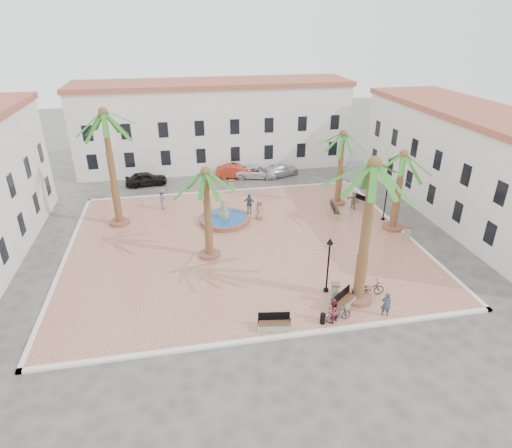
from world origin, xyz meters
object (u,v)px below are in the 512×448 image
object	(u,v)px
cyclist_b	(332,311)
car_red	(237,171)
pedestrian_north	(163,199)
car_silver	(280,170)
bollard_n	(231,186)
palm_ne	(343,142)
palm_e	(402,165)
car_black	(146,179)
bicycle_b	(339,314)
car_white	(257,172)
pedestrian_fountain_a	(259,210)
lamppost_s	(329,256)
bench_se	(344,303)
pedestrian_east	(353,201)
bollard_se	(335,293)
fountain	(224,219)
pedestrian_fountain_b	(249,204)
bench_ne	(362,201)
palm_s	(372,181)
bench_e	(335,212)
bench_s	(274,325)
lamppost_e	(387,193)
palm_sw	(206,183)
palm_nw	(105,125)
bollard_e	(407,233)
litter_bin	(323,319)
bicycle_a	(369,288)
cyclist_a	(386,304)

from	to	relation	value
cyclist_b	car_red	xyz separation A→B (m)	(-1.58, 25.39, -0.21)
pedestrian_north	car_silver	size ratio (longest dim) A/B	0.44
bollard_n	cyclist_b	distance (m)	20.99
car_red	palm_ne	bearing A→B (deg)	-126.59
palm_e	car_black	distance (m)	25.29
bicycle_b	car_white	distance (m)	25.07
cyclist_b	pedestrian_fountain_a	distance (m)	14.32
lamppost_s	pedestrian_north	size ratio (longest dim) A/B	1.94
lamppost_s	bench_se	bearing A→B (deg)	-75.19
bicycle_b	pedestrian_east	size ratio (longest dim) A/B	1.01
palm_e	car_silver	size ratio (longest dim) A/B	1.49
bollard_se	bicycle_b	world-z (taller)	bollard_se
bench_se	pedestrian_north	xyz separation A→B (m)	(-10.59, 16.85, 0.68)
lamppost_s	fountain	bearing A→B (deg)	114.06
pedestrian_fountain_b	car_black	distance (m)	13.00
bollard_n	car_red	size ratio (longest dim) A/B	0.29
bench_se	bicycle_b	bearing A→B (deg)	-162.05
bench_ne	palm_s	bearing A→B (deg)	127.36
bench_e	pedestrian_east	size ratio (longest dim) A/B	1.29
bollard_se	cyclist_b	distance (m)	1.88
bench_s	lamppost_e	xyz separation A→B (m)	(12.38, 12.10, 2.14)
palm_sw	cyclist_b	bearing A→B (deg)	-55.43
bollard_n	bench_ne	bearing A→B (deg)	-23.55
palm_ne	lamppost_s	world-z (taller)	palm_ne
car_black	pedestrian_east	bearing A→B (deg)	-124.77
palm_sw	palm_s	distance (m)	11.18
cyclist_b	palm_ne	bearing A→B (deg)	-145.64
bicycle_b	palm_nw	bearing A→B (deg)	30.79
lamppost_e	bollard_e	xyz separation A→B (m)	(0.00, -3.93, -1.77)
bollard_e	car_silver	world-z (taller)	bollard_e
bicycle_b	car_black	size ratio (longest dim) A/B	0.38
bench_se	litter_bin	bearing A→B (deg)	176.23
fountain	cyclist_b	size ratio (longest dim) A/B	2.70
palm_sw	litter_bin	world-z (taller)	palm_sw
palm_s	palm_e	size ratio (longest dim) A/B	1.37
palm_ne	bicycle_a	distance (m)	15.51
bollard_se	bench_ne	bearing A→B (deg)	60.65
palm_ne	pedestrian_north	xyz separation A→B (m)	(-15.86, 1.79, -4.83)
pedestrian_fountain_a	pedestrian_east	bearing A→B (deg)	-14.50
cyclist_a	bicycle_a	xyz separation A→B (m)	(-0.08, 2.04, -0.28)
litter_bin	bicycle_b	distance (m)	0.95
car_red	lamppost_e	bearing A→B (deg)	-129.25
car_silver	bench_s	bearing A→B (deg)	143.36
bollard_e	pedestrian_fountain_b	world-z (taller)	pedestrian_fountain_b
bollard_e	bicycle_b	distance (m)	11.91
bench_s	bicycle_a	size ratio (longest dim) A/B	1.01
cyclist_a	bicycle_b	distance (m)	2.86
bollard_n	cyclist_a	bearing A→B (deg)	-73.78
cyclist_b	pedestrian_east	distance (m)	16.55
palm_ne	car_black	xyz separation A→B (m)	(-17.60, 8.60, -5.24)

